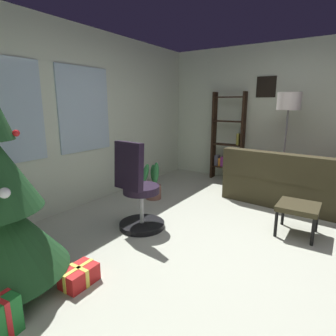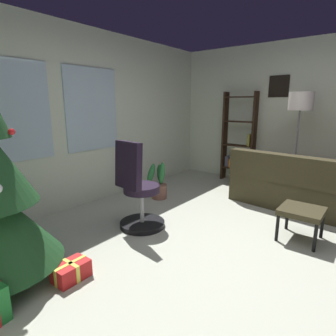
{
  "view_description": "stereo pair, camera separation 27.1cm",
  "coord_description": "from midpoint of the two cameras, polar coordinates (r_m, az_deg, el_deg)",
  "views": [
    {
      "loc": [
        -2.63,
        -0.74,
        1.5
      ],
      "look_at": [
        0.04,
        1.0,
        0.76
      ],
      "focal_mm": 29.6,
      "sensor_mm": 36.0,
      "label": 1
    },
    {
      "loc": [
        -2.47,
        -0.96,
        1.5
      ],
      "look_at": [
        0.04,
        1.0,
        0.76
      ],
      "focal_mm": 29.6,
      "sensor_mm": 36.0,
      "label": 2
    }
  ],
  "objects": [
    {
      "name": "gift_box_red",
      "position": [
        2.67,
        -16.45,
        -19.75
      ],
      "size": [
        0.31,
        0.21,
        0.16
      ],
      "color": "red",
      "rests_on": "ground_plane"
    },
    {
      "name": "bookshelf",
      "position": [
        5.6,
        15.7,
        5.08
      ],
      "size": [
        0.18,
        0.64,
        1.72
      ],
      "color": "black",
      "rests_on": "ground_plane"
    },
    {
      "name": "footstool",
      "position": [
        3.5,
        27.85,
        -8.21
      ],
      "size": [
        0.45,
        0.44,
        0.37
      ],
      "color": "#352F1D",
      "rests_on": "ground_plane"
    },
    {
      "name": "office_chair",
      "position": [
        3.36,
        -3.93,
        -5.52
      ],
      "size": [
        0.56,
        0.56,
        1.09
      ],
      "color": "black",
      "rests_on": "ground_plane"
    },
    {
      "name": "potted_plant",
      "position": [
        4.49,
        -0.25,
        -3.33
      ],
      "size": [
        0.34,
        0.34,
        0.59
      ],
      "color": "brown",
      "rests_on": "ground_plane"
    },
    {
      "name": "floor_lamp",
      "position": [
        4.96,
        27.05,
        10.89
      ],
      "size": [
        0.37,
        0.37,
        1.68
      ],
      "color": "slate",
      "rests_on": "ground_plane"
    },
    {
      "name": "ground_plane",
      "position": [
        3.1,
        17.71,
        -17.55
      ],
      "size": [
        5.6,
        5.06,
        0.1
      ],
      "primitive_type": "cube",
      "color": "#B0B3A2"
    },
    {
      "name": "wall_back_with_windows",
      "position": [
        4.27,
        -15.71,
        9.83
      ],
      "size": [
        5.6,
        0.12,
        2.57
      ],
      "color": "silver",
      "rests_on": "ground_plane"
    },
    {
      "name": "couch",
      "position": [
        4.66,
        29.27,
        -3.66
      ],
      "size": [
        1.6,
        2.12,
        0.82
      ],
      "color": "#352F1D",
      "rests_on": "ground_plane"
    },
    {
      "name": "wall_right_with_frames",
      "position": [
        5.47,
        29.5,
        9.21
      ],
      "size": [
        0.12,
        5.06,
        2.57
      ],
      "color": "silver",
      "rests_on": "ground_plane"
    }
  ]
}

